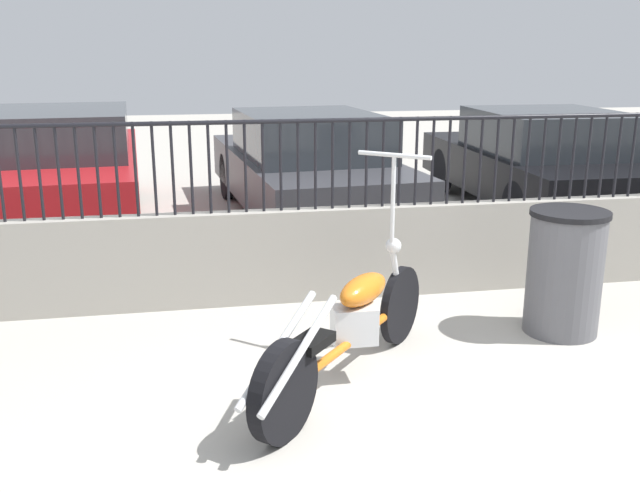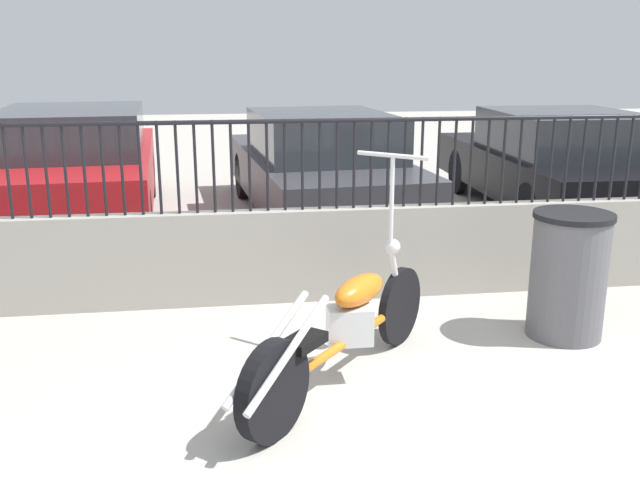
% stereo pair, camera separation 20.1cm
% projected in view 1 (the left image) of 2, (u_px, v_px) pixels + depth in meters
% --- Properties ---
extents(ground_plane, '(40.00, 40.00, 0.00)m').
position_uv_depth(ground_plane, '(466.00, 434.00, 3.97)').
color(ground_plane, '#ADA89E').
extents(low_wall, '(9.85, 0.18, 0.78)m').
position_uv_depth(low_wall, '(365.00, 252.00, 6.08)').
color(low_wall, '#9E998E').
rests_on(low_wall, ground_plane).
extents(fence_railing, '(9.85, 0.04, 0.74)m').
position_uv_depth(fence_railing, '(367.00, 150.00, 5.85)').
color(fence_railing, black).
rests_on(fence_railing, low_wall).
extents(motorcycle_orange, '(1.50, 1.72, 1.41)m').
position_uv_depth(motorcycle_orange, '(345.00, 331.00, 4.40)').
color(motorcycle_orange, black).
rests_on(motorcycle_orange, ground_plane).
extents(trash_bin, '(0.57, 0.57, 0.94)m').
position_uv_depth(trash_bin, '(565.00, 272.00, 5.27)').
color(trash_bin, '#56565B').
rests_on(trash_bin, ground_plane).
extents(car_red, '(2.05, 4.62, 1.39)m').
position_uv_depth(car_red, '(61.00, 168.00, 8.41)').
color(car_red, black).
rests_on(car_red, ground_plane).
extents(car_dark_grey, '(2.09, 4.55, 1.31)m').
position_uv_depth(car_dark_grey, '(307.00, 165.00, 8.81)').
color(car_dark_grey, black).
rests_on(car_dark_grey, ground_plane).
extents(car_black, '(1.95, 4.27, 1.30)m').
position_uv_depth(car_black, '(542.00, 160.00, 9.23)').
color(car_black, black).
rests_on(car_black, ground_plane).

